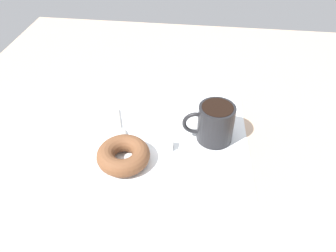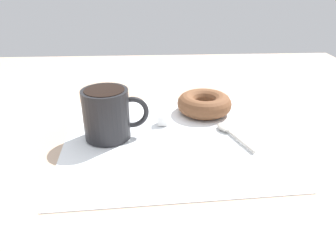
{
  "view_description": "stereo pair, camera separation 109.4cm",
  "coord_description": "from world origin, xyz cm",
  "px_view_note": "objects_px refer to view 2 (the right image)",
  "views": [
    {
      "loc": [
        5.53,
        -56.97,
        50.54
      ],
      "look_at": [
        -1.64,
        -1.09,
        2.3
      ],
      "focal_mm": 35.0,
      "sensor_mm": 36.0,
      "label": 1
    },
    {
      "loc": [
        1.22,
        49.94,
        27.59
      ],
      "look_at": [
        -1.64,
        -1.09,
        2.3
      ],
      "focal_mm": 35.0,
      "sensor_mm": 36.0,
      "label": 2
    }
  ],
  "objects_px": {
    "coffee_cup": "(108,113)",
    "spoon": "(228,130)",
    "sugar_cube": "(162,119)",
    "donut": "(204,104)"
  },
  "relations": [
    {
      "from": "donut",
      "to": "sugar_cube",
      "type": "height_order",
      "value": "donut"
    },
    {
      "from": "spoon",
      "to": "coffee_cup",
      "type": "bearing_deg",
      "value": 0.94
    },
    {
      "from": "donut",
      "to": "spoon",
      "type": "distance_m",
      "value": 0.1
    },
    {
      "from": "spoon",
      "to": "sugar_cube",
      "type": "bearing_deg",
      "value": -19.42
    },
    {
      "from": "coffee_cup",
      "to": "sugar_cube",
      "type": "xyz_separation_m",
      "value": [
        -0.1,
        -0.04,
        -0.04
      ]
    },
    {
      "from": "coffee_cup",
      "to": "donut",
      "type": "xyz_separation_m",
      "value": [
        -0.18,
        -0.1,
        -0.03
      ]
    },
    {
      "from": "coffee_cup",
      "to": "sugar_cube",
      "type": "distance_m",
      "value": 0.11
    },
    {
      "from": "donut",
      "to": "sugar_cube",
      "type": "relative_size",
      "value": 5.91
    },
    {
      "from": "coffee_cup",
      "to": "spoon",
      "type": "xyz_separation_m",
      "value": [
        -0.21,
        -0.0,
        -0.04
      ]
    },
    {
      "from": "coffee_cup",
      "to": "donut",
      "type": "relative_size",
      "value": 1.02
    }
  ]
}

